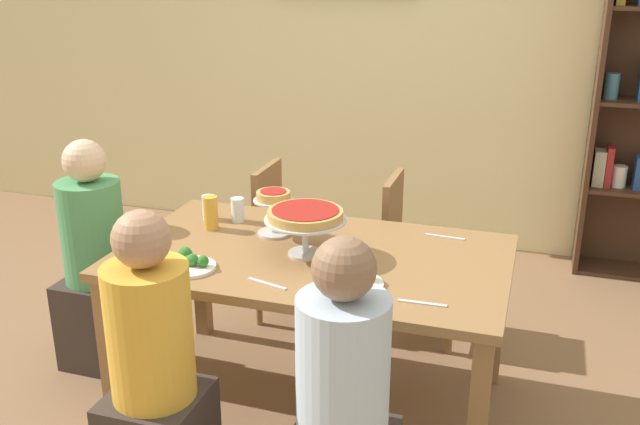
{
  "coord_description": "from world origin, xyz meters",
  "views": [
    {
      "loc": [
        0.88,
        -2.64,
        1.92
      ],
      "look_at": [
        0.0,
        0.1,
        0.89
      ],
      "focal_mm": 39.58,
      "sensor_mm": 36.0,
      "label": 1
    }
  ],
  "objects_px": {
    "diner_head_west": "(97,271)",
    "personal_pizza_stand": "(273,204)",
    "water_glass_clear_far": "(238,210)",
    "cutlery_fork_near": "(445,237)",
    "diner_near_left": "(155,384)",
    "cutlery_knife_near": "(297,218)",
    "chair_far_right": "(412,249)",
    "cutlery_knife_far": "(267,284)",
    "cutlery_fork_far": "(422,303)",
    "chair_far_left": "(287,235)",
    "dining_table": "(313,271)",
    "salad_plate_far_diner": "(190,263)",
    "diner_near_right": "(342,425)",
    "salad_plate_near_diner": "(355,281)",
    "water_glass_clear_near": "(209,207)",
    "deep_dish_pizza_stand": "(305,218)",
    "beer_glass_amber_tall": "(211,213)"
  },
  "relations": [
    {
      "from": "cutlery_fork_near",
      "to": "personal_pizza_stand",
      "type": "bearing_deg",
      "value": 18.79
    },
    {
      "from": "diner_head_west",
      "to": "cutlery_fork_near",
      "type": "xyz_separation_m",
      "value": [
        1.63,
        0.34,
        0.25
      ]
    },
    {
      "from": "diner_head_west",
      "to": "chair_far_left",
      "type": "height_order",
      "value": "diner_head_west"
    },
    {
      "from": "beer_glass_amber_tall",
      "to": "cutlery_knife_far",
      "type": "bearing_deg",
      "value": -45.45
    },
    {
      "from": "salad_plate_far_diner",
      "to": "cutlery_fork_far",
      "type": "xyz_separation_m",
      "value": [
        0.95,
        -0.03,
        -0.02
      ]
    },
    {
      "from": "chair_far_right",
      "to": "personal_pizza_stand",
      "type": "height_order",
      "value": "personal_pizza_stand"
    },
    {
      "from": "personal_pizza_stand",
      "to": "salad_plate_near_diner",
      "type": "bearing_deg",
      "value": -39.73
    },
    {
      "from": "water_glass_clear_near",
      "to": "salad_plate_near_diner",
      "type": "bearing_deg",
      "value": -30.16
    },
    {
      "from": "cutlery_fork_far",
      "to": "chair_far_left",
      "type": "bearing_deg",
      "value": 128.91
    },
    {
      "from": "salad_plate_near_diner",
      "to": "cutlery_fork_far",
      "type": "bearing_deg",
      "value": -14.52
    },
    {
      "from": "water_glass_clear_far",
      "to": "dining_table",
      "type": "bearing_deg",
      "value": -29.24
    },
    {
      "from": "salad_plate_far_diner",
      "to": "cutlery_fork_near",
      "type": "distance_m",
      "value": 1.14
    },
    {
      "from": "salad_plate_near_diner",
      "to": "beer_glass_amber_tall",
      "type": "relative_size",
      "value": 1.51
    },
    {
      "from": "chair_far_left",
      "to": "salad_plate_far_diner",
      "type": "relative_size",
      "value": 4.07
    },
    {
      "from": "personal_pizza_stand",
      "to": "salad_plate_near_diner",
      "type": "relative_size",
      "value": 0.87
    },
    {
      "from": "cutlery_fork_near",
      "to": "cutlery_fork_far",
      "type": "relative_size",
      "value": 1.0
    },
    {
      "from": "deep_dish_pizza_stand",
      "to": "beer_glass_amber_tall",
      "type": "xyz_separation_m",
      "value": [
        -0.52,
        0.15,
        -0.09
      ]
    },
    {
      "from": "dining_table",
      "to": "diner_head_west",
      "type": "distance_m",
      "value": 1.13
    },
    {
      "from": "diner_near_right",
      "to": "chair_far_left",
      "type": "relative_size",
      "value": 1.32
    },
    {
      "from": "diner_near_right",
      "to": "beer_glass_amber_tall",
      "type": "relative_size",
      "value": 7.27
    },
    {
      "from": "chair_far_right",
      "to": "water_glass_clear_far",
      "type": "xyz_separation_m",
      "value": [
        -0.75,
        -0.53,
        0.31
      ]
    },
    {
      "from": "chair_far_right",
      "to": "beer_glass_amber_tall",
      "type": "distance_m",
      "value": 1.11
    },
    {
      "from": "water_glass_clear_far",
      "to": "cutlery_knife_far",
      "type": "xyz_separation_m",
      "value": [
        0.39,
        -0.61,
        -0.06
      ]
    },
    {
      "from": "deep_dish_pizza_stand",
      "to": "cutlery_fork_far",
      "type": "distance_m",
      "value": 0.65
    },
    {
      "from": "cutlery_knife_near",
      "to": "cutlery_knife_far",
      "type": "bearing_deg",
      "value": 104.05
    },
    {
      "from": "water_glass_clear_near",
      "to": "cutlery_fork_far",
      "type": "distance_m",
      "value": 1.28
    },
    {
      "from": "diner_near_left",
      "to": "cutlery_knife_near",
      "type": "relative_size",
      "value": 6.39
    },
    {
      "from": "deep_dish_pizza_stand",
      "to": "salad_plate_far_diner",
      "type": "height_order",
      "value": "deep_dish_pizza_stand"
    },
    {
      "from": "cutlery_knife_near",
      "to": "cutlery_knife_far",
      "type": "relative_size",
      "value": 1.0
    },
    {
      "from": "dining_table",
      "to": "diner_near_right",
      "type": "height_order",
      "value": "diner_near_right"
    },
    {
      "from": "deep_dish_pizza_stand",
      "to": "chair_far_left",
      "type": "bearing_deg",
      "value": 115.84
    },
    {
      "from": "diner_near_right",
      "to": "salad_plate_near_diner",
      "type": "distance_m",
      "value": 0.6
    },
    {
      "from": "dining_table",
      "to": "diner_near_left",
      "type": "relative_size",
      "value": 1.44
    },
    {
      "from": "cutlery_fork_far",
      "to": "cutlery_knife_far",
      "type": "distance_m",
      "value": 0.6
    },
    {
      "from": "diner_head_west",
      "to": "cutlery_knife_far",
      "type": "bearing_deg",
      "value": -19.18
    },
    {
      "from": "salad_plate_near_diner",
      "to": "cutlery_knife_far",
      "type": "height_order",
      "value": "salad_plate_near_diner"
    },
    {
      "from": "deep_dish_pizza_stand",
      "to": "cutlery_fork_near",
      "type": "relative_size",
      "value": 1.93
    },
    {
      "from": "diner_head_west",
      "to": "cutlery_fork_near",
      "type": "distance_m",
      "value": 1.68
    },
    {
      "from": "cutlery_fork_far",
      "to": "cutlery_fork_near",
      "type": "bearing_deg",
      "value": 89.86
    },
    {
      "from": "cutlery_fork_far",
      "to": "salad_plate_far_diner",
      "type": "bearing_deg",
      "value": 176.75
    },
    {
      "from": "deep_dish_pizza_stand",
      "to": "cutlery_knife_far",
      "type": "bearing_deg",
      "value": -98.38
    },
    {
      "from": "cutlery_fork_near",
      "to": "cutlery_knife_far",
      "type": "distance_m",
      "value": 0.91
    },
    {
      "from": "water_glass_clear_far",
      "to": "cutlery_fork_near",
      "type": "relative_size",
      "value": 0.65
    },
    {
      "from": "chair_far_left",
      "to": "water_glass_clear_near",
      "type": "bearing_deg",
      "value": -20.74
    },
    {
      "from": "salad_plate_far_diner",
      "to": "cutlery_fork_near",
      "type": "bearing_deg",
      "value": 34.93
    },
    {
      "from": "beer_glass_amber_tall",
      "to": "water_glass_clear_far",
      "type": "relative_size",
      "value": 1.36
    },
    {
      "from": "dining_table",
      "to": "deep_dish_pizza_stand",
      "type": "bearing_deg",
      "value": -132.74
    },
    {
      "from": "water_glass_clear_near",
      "to": "chair_far_right",
      "type": "bearing_deg",
      "value": 30.94
    },
    {
      "from": "diner_head_west",
      "to": "personal_pizza_stand",
      "type": "distance_m",
      "value": 0.97
    },
    {
      "from": "salad_plate_near_diner",
      "to": "personal_pizza_stand",
      "type": "bearing_deg",
      "value": 140.27
    }
  ]
}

